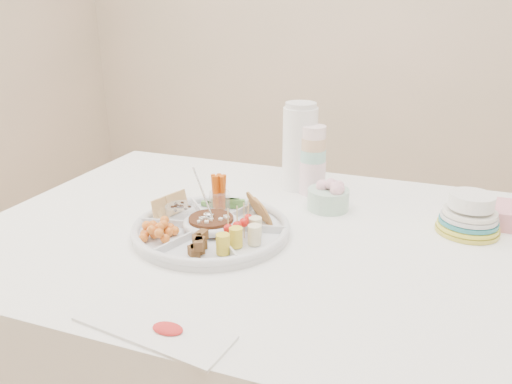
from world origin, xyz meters
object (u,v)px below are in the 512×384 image
(plate_stack, at_px, (469,214))
(party_tray, at_px, (211,226))
(dining_table, at_px, (279,358))
(thermos, at_px, (300,146))

(plate_stack, bearing_deg, party_tray, -158.42)
(dining_table, relative_size, plate_stack, 9.98)
(dining_table, relative_size, thermos, 5.66)
(dining_table, xyz_separation_m, party_tray, (-0.16, -0.07, 0.40))
(thermos, bearing_deg, plate_stack, -18.95)
(thermos, bearing_deg, dining_table, -81.16)
(dining_table, height_order, thermos, thermos)
(dining_table, xyz_separation_m, plate_stack, (0.43, 0.17, 0.43))
(party_tray, relative_size, plate_stack, 2.50)
(plate_stack, bearing_deg, dining_table, -158.72)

